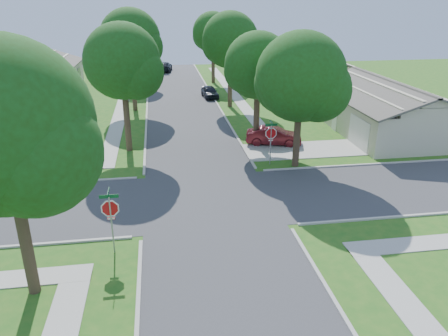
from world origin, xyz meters
TOP-DOWN VIEW (x-y plane):
  - ground at (0.00, 0.00)m, footprint 100.00×100.00m
  - road_ns at (0.00, 0.00)m, footprint 7.00×100.00m
  - sidewalk_ne at (6.10, 26.00)m, footprint 1.20×40.00m
  - sidewalk_nw at (-6.10, 26.00)m, footprint 1.20×40.00m
  - driveway at (7.90, 7.10)m, footprint 8.80×3.60m
  - stop_sign_sw at (-4.70, -4.70)m, footprint 1.05×0.80m
  - stop_sign_ne at (4.70, 4.70)m, footprint 1.05×0.80m
  - tree_e_near at (4.75, 9.01)m, footprint 4.97×4.80m
  - tree_e_mid at (4.76, 21.01)m, footprint 5.59×5.40m
  - tree_e_far at (4.75, 34.01)m, footprint 5.17×5.00m
  - tree_w_near at (-4.64, 9.01)m, footprint 5.38×5.20m
  - tree_w_mid at (-4.64, 21.01)m, footprint 5.80×5.60m
  - tree_w_far at (-4.65, 34.01)m, footprint 4.76×4.60m
  - tree_sw_corner at (-7.44, -6.99)m, footprint 6.21×6.00m
  - tree_ne_corner at (6.36, 4.21)m, footprint 5.80×5.60m
  - house_ne_near at (15.99, 11.00)m, footprint 8.42×13.60m
  - house_ne_far at (15.99, 29.00)m, footprint 8.42×13.60m
  - house_nw_far at (-15.99, 32.00)m, footprint 8.42×13.60m
  - car_driveway at (6.00, 8.70)m, footprint 4.33×2.47m
  - car_curb_east at (3.20, 25.41)m, footprint 1.80×3.83m
  - car_curb_west at (-1.20, 44.02)m, footprint 2.43×4.83m

SIDE VIEW (x-z plane):
  - ground at x=0.00m, z-range 0.00..0.00m
  - road_ns at x=0.00m, z-range -0.01..0.01m
  - sidewalk_ne at x=6.10m, z-range 0.00..0.04m
  - sidewalk_nw at x=-6.10m, z-range 0.00..0.04m
  - driveway at x=7.90m, z-range 0.00..0.05m
  - car_curb_east at x=3.20m, z-range 0.00..1.27m
  - car_curb_west at x=-1.20m, z-range 0.00..1.35m
  - car_driveway at x=6.00m, z-range 0.00..1.35m
  - house_ne_near at x=15.99m, z-range -0.60..3.63m
  - house_ne_far at x=15.99m, z-range -0.60..3.63m
  - house_nw_far at x=-15.99m, z-range -0.60..3.63m
  - stop_sign_sw at x=-4.70m, z-range 0.54..3.52m
  - stop_sign_ne at x=4.70m, z-range 0.54..3.52m
  - tree_w_far at x=-4.65m, z-range 1.49..9.52m
  - tree_ne_corner at x=6.36m, z-range 1.26..9.92m
  - tree_e_near at x=4.75m, z-range 1.50..9.78m
  - tree_e_far at x=4.75m, z-range 1.62..10.34m
  - tree_w_near at x=-4.64m, z-range 1.63..10.60m
  - tree_e_mid at x=4.76m, z-range 1.64..10.86m
  - tree_sw_corner at x=-7.44m, z-range 1.49..11.04m
  - tree_w_mid at x=-4.64m, z-range 1.71..11.27m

